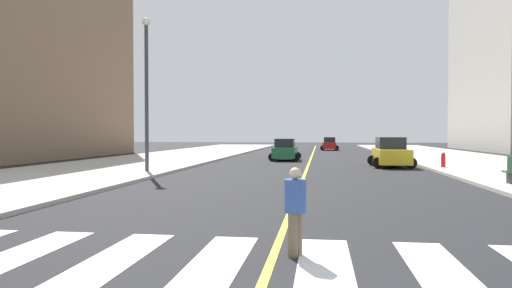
# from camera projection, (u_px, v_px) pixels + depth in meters

# --- Properties ---
(sidewalk_kerb_west) EXTENTS (10.00, 120.00, 0.15)m
(sidewalk_kerb_west) POSITION_uv_depth(u_px,v_px,m) (77.00, 172.00, 25.14)
(sidewalk_kerb_west) COLOR #B2ADA3
(sidewalk_kerb_west) RESTS_ON ground
(crosswalk_paint) EXTENTS (13.50, 4.00, 0.01)m
(crosswalk_paint) POSITION_uv_depth(u_px,v_px,m) (269.00, 266.00, 7.63)
(crosswalk_paint) COLOR silver
(crosswalk_paint) RESTS_ON ground
(lane_divider_paint) EXTENTS (0.16, 80.00, 0.01)m
(lane_divider_paint) POSITION_uv_depth(u_px,v_px,m) (311.00, 157.00, 43.28)
(lane_divider_paint) COLOR yellow
(lane_divider_paint) RESTS_ON ground
(car_green_nearest) EXTENTS (2.48, 3.95, 1.76)m
(car_green_nearest) POSITION_uv_depth(u_px,v_px,m) (285.00, 150.00, 37.49)
(car_green_nearest) COLOR #236B42
(car_green_nearest) RESTS_ON ground
(car_yellow_second) EXTENTS (2.74, 4.35, 1.93)m
(car_yellow_second) POSITION_uv_depth(u_px,v_px,m) (391.00, 153.00, 30.23)
(car_yellow_second) COLOR gold
(car_yellow_second) RESTS_ON ground
(car_red_third) EXTENTS (2.45, 3.84, 1.69)m
(car_red_third) POSITION_uv_depth(u_px,v_px,m) (330.00, 144.00, 60.42)
(car_red_third) COLOR red
(car_red_third) RESTS_ON ground
(pedestrian_crossing) EXTENTS (0.39, 0.39, 1.57)m
(pedestrian_crossing) POSITION_uv_depth(u_px,v_px,m) (295.00, 207.00, 8.25)
(pedestrian_crossing) COLOR brown
(pedestrian_crossing) RESTS_ON ground
(fire_hydrant) EXTENTS (0.26, 0.26, 0.89)m
(fire_hydrant) POSITION_uv_depth(u_px,v_px,m) (443.00, 160.00, 27.96)
(fire_hydrant) COLOR red
(fire_hydrant) RESTS_ON sidewalk_kerb_east
(street_lamp) EXTENTS (0.44, 0.44, 8.28)m
(street_lamp) POSITION_uv_depth(u_px,v_px,m) (147.00, 82.00, 25.21)
(street_lamp) COLOR #38383D
(street_lamp) RESTS_ON sidewalk_kerb_west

